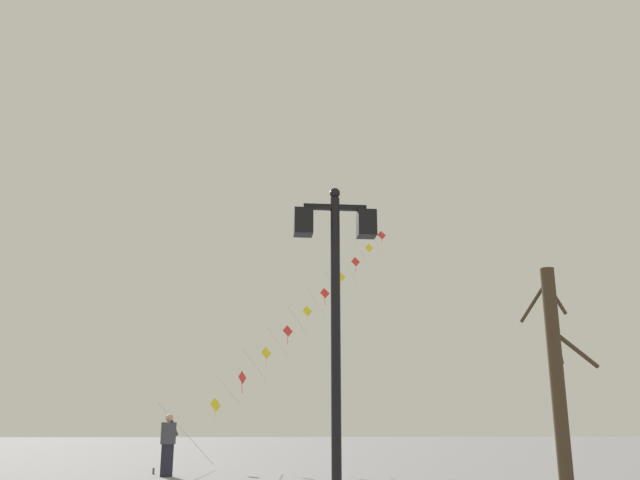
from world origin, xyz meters
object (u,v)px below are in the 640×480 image
object	(u,v)px
twin_lantern_lamp_post	(335,285)
kite_train	(307,312)
kite_flyer	(168,443)
bare_tree	(557,372)

from	to	relation	value
twin_lantern_lamp_post	kite_train	bearing A→B (deg)	87.02
kite_flyer	bare_tree	bearing A→B (deg)	-91.11
kite_train	bare_tree	xyz separation A→B (m)	(4.49, -13.31, -3.46)
twin_lantern_lamp_post	bare_tree	bearing A→B (deg)	41.01
kite_flyer	bare_tree	distance (m)	10.90
bare_tree	twin_lantern_lamp_post	bearing A→B (deg)	-138.99
kite_flyer	bare_tree	world-z (taller)	bare_tree
twin_lantern_lamp_post	kite_flyer	bearing A→B (deg)	108.41
twin_lantern_lamp_post	bare_tree	size ratio (longest dim) A/B	1.01
twin_lantern_lamp_post	bare_tree	world-z (taller)	twin_lantern_lamp_post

